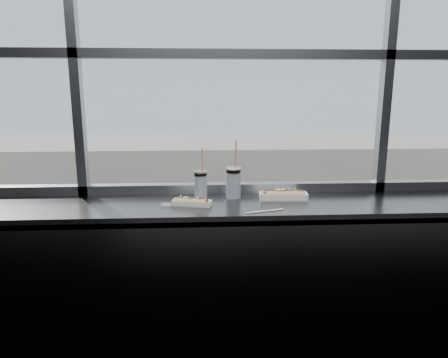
{
  "coord_description": "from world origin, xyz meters",
  "views": [
    {
      "loc": [
        -0.22,
        -1.13,
        1.76
      ],
      "look_at": [
        -0.08,
        1.23,
        1.25
      ],
      "focal_mm": 32.0,
      "sensor_mm": 36.0,
      "label": 1
    }
  ],
  "objects": [
    {
      "name": "wrapper",
      "position": [
        -0.43,
        1.17,
        1.11
      ],
      "size": [
        0.09,
        0.06,
        0.02
      ],
      "primitive_type": "ellipsoid",
      "color": "silver",
      "rests_on": "counter"
    },
    {
      "name": "counter_fascia",
      "position": [
        0.0,
        0.97,
        0.55
      ],
      "size": [
        6.0,
        0.04,
        1.04
      ],
      "primitive_type": "cube",
      "color": "#616161",
      "rests_on": "ground"
    },
    {
      "name": "pedestrian_c",
      "position": [
        3.11,
        30.03,
        -10.03
      ],
      "size": [
        0.62,
        0.83,
        1.86
      ],
      "primitive_type": "imported",
      "rotation": [
        0.0,
        0.0,
        1.57
      ],
      "color": "#66605B",
      "rests_on": "far_sidewalk"
    },
    {
      "name": "far_sidewalk",
      "position": [
        0.0,
        29.5,
        -10.98
      ],
      "size": [
        80.0,
        6.0,
        0.04
      ],
      "primitive_type": "cube",
      "color": "beige",
      "rests_on": "plaza_ground"
    },
    {
      "name": "street_asphalt",
      "position": [
        0.0,
        21.5,
        -10.97
      ],
      "size": [
        80.0,
        10.0,
        0.06
      ],
      "primitive_type": "cube",
      "color": "black",
      "rests_on": "plaza_ground"
    },
    {
      "name": "hotdog_tray_left",
      "position": [
        -0.28,
        1.18,
        1.12
      ],
      "size": [
        0.24,
        0.13,
        0.06
      ],
      "rotation": [
        0.0,
        0.0,
        -0.23
      ],
      "color": "white",
      "rests_on": "counter"
    },
    {
      "name": "hotdog_tray_right",
      "position": [
        0.3,
        1.28,
        1.13
      ],
      "size": [
        0.3,
        0.12,
        0.07
      ],
      "rotation": [
        0.0,
        0.0,
        -0.06
      ],
      "color": "white",
      "rests_on": "counter"
    },
    {
      "name": "car_near_d",
      "position": [
        5.84,
        17.5,
        -9.89
      ],
      "size": [
        2.87,
        6.4,
        2.1
      ],
      "primitive_type": "imported",
      "rotation": [
        0.0,
        0.0,
        1.61
      ],
      "color": "white",
      "rests_on": "street_asphalt"
    },
    {
      "name": "tree_left",
      "position": [
        -8.39,
        29.5,
        -8.06
      ],
      "size": [
        2.77,
        2.77,
        4.33
      ],
      "color": "#47382B",
      "rests_on": "far_sidewalk"
    },
    {
      "name": "loose_straw",
      "position": [
        0.14,
        1.02,
        1.1
      ],
      "size": [
        0.22,
        0.07,
        0.01
      ],
      "primitive_type": "cylinder",
      "rotation": [
        0.0,
        1.57,
        0.29
      ],
      "color": "white",
      "rests_on": "counter"
    },
    {
      "name": "plaza_ground",
      "position": [
        0.0,
        45.0,
        -11.0
      ],
      "size": [
        120.0,
        120.0,
        0.0
      ],
      "primitive_type": "plane",
      "color": "beige",
      "rests_on": "ground"
    },
    {
      "name": "pedestrian_d",
      "position": [
        7.46,
        30.28,
        -9.92
      ],
      "size": [
        0.7,
        0.93,
        2.09
      ],
      "primitive_type": "imported",
      "rotation": [
        0.0,
        0.0,
        1.57
      ],
      "color": "#66605B",
      "rests_on": "far_sidewalk"
    },
    {
      "name": "window_mullions",
      "position": [
        0.0,
        1.5,
        2.3
      ],
      "size": [
        6.0,
        0.08,
        2.4
      ],
      "primitive_type": null,
      "color": "gray",
      "rests_on": "ground"
    },
    {
      "name": "soda_cup_left",
      "position": [
        -0.23,
        1.36,
        1.2
      ],
      "size": [
        0.09,
        0.09,
        0.33
      ],
      "color": "white",
      "rests_on": "counter"
    },
    {
      "name": "car_far_c",
      "position": [
        10.76,
        25.5,
        -9.85
      ],
      "size": [
        3.48,
        6.83,
        2.18
      ],
      "primitive_type": "imported",
      "rotation": [
        0.0,
        0.0,
        1.69
      ],
      "color": "#BDBDBD",
      "rests_on": "street_asphalt"
    },
    {
      "name": "tree_center",
      "position": [
        2.26,
        29.5,
        -7.54
      ],
      "size": [
        3.27,
        3.27,
        5.11
      ],
      "color": "#47382B",
      "rests_on": "far_sidewalk"
    },
    {
      "name": "far_building",
      "position": [
        0.0,
        39.5,
        -7.0
      ],
      "size": [
        50.0,
        14.0,
        8.0
      ],
      "primitive_type": "cube",
      "color": "#AAA392",
      "rests_on": "plaza_ground"
    },
    {
      "name": "window_glass",
      "position": [
        0.0,
        1.52,
        2.3
      ],
      "size": [
        6.0,
        0.0,
        6.0
      ],
      "primitive_type": "plane",
      "rotation": [
        1.57,
        0.0,
        0.0
      ],
      "color": "silver",
      "rests_on": "ground"
    },
    {
      "name": "counter",
      "position": [
        0.0,
        1.23,
        1.07
      ],
      "size": [
        6.0,
        0.55,
        0.06
      ],
      "primitive_type": "cube",
      "color": "#616161",
      "rests_on": "ground"
    },
    {
      "name": "car_near_b",
      "position": [
        -8.63,
        17.5,
        -10.01
      ],
      "size": [
        3.04,
        5.86,
        1.87
      ],
      "primitive_type": "imported",
      "rotation": [
        0.0,
        0.0,
        1.7
      ],
      "color": "#292929",
      "rests_on": "street_asphalt"
    },
    {
      "name": "tree_right",
      "position": [
        12.36,
        29.5,
        -7.79
      ],
      "size": [
        3.03,
        3.03,
        4.74
      ],
      "color": "#47382B",
      "rests_on": "far_sidewalk"
    },
    {
      "name": "wall_back_lower",
      "position": [
        0.0,
        1.5,
        0.55
      ],
      "size": [
        6.0,
        0.0,
        6.0
      ],
      "primitive_type": "plane",
      "rotation": [
        1.57,
        0.0,
        0.0
      ],
      "color": "black",
      "rests_on": "ground"
    },
    {
      "name": "soda_cup_right",
      "position": [
        -0.02,
        1.35,
        1.21
      ],
      "size": [
        0.1,
        0.1,
        0.37
      ],
      "color": "white",
      "rests_on": "counter"
    },
    {
      "name": "car_far_b",
      "position": [
        0.04,
        25.5,
        -9.81
      ],
      "size": [
        2.97,
        6.83,
        2.26
      ],
      "primitive_type": "imported",
      "rotation": [
        0.0,
        0.0,
        1.59
      ],
      "color": "#AD511B",
      "rests_on": "street_asphalt"
    },
    {
      "name": "car_near_c",
      "position": [
        1.71,
        17.5,
        -9.9
      ],
      "size": [
        3.31,
        6.5,
        2.08
      ],
      "primitive_type": "imported",
      "rotation": [
        0.0,
        0.0,
        1.45
      ],
      "color": "#9E0F0A",
      "rests_on": "street_asphalt"
    }
  ]
}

